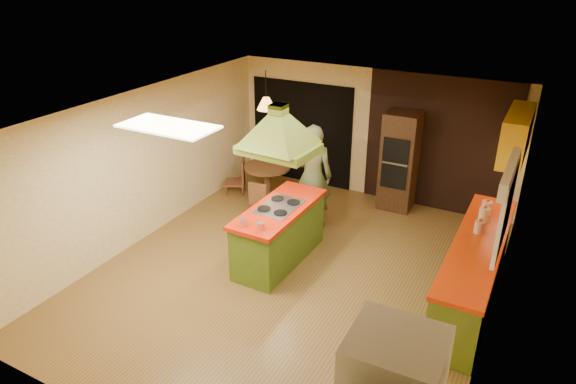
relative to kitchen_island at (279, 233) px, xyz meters
The scene contains 20 objects.
ground 0.66m from the kitchen_island, 33.65° to the right, with size 6.50×6.50×0.00m, color olive.
room_walls 0.91m from the kitchen_island, 33.65° to the right, with size 5.50×6.50×6.50m.
ceiling_plane 2.09m from the kitchen_island, 33.65° to the right, with size 6.50×6.50×0.00m, color silver.
brick_panel 3.48m from the kitchen_island, 61.18° to the left, with size 2.64×0.03×2.50m, color #381E14.
nook_opening 3.23m from the kitchen_island, 110.54° to the left, with size 2.20×0.03×2.10m, color black.
right_counter 2.86m from the kitchen_island, ahead, with size 0.62×3.05×0.92m.
upper_cabinets 3.84m from the kitchen_island, 33.32° to the left, with size 0.34×1.40×0.70m, color yellow.
window_right 3.35m from the kitchen_island, ahead, with size 0.12×1.35×1.06m.
fluor_panel 2.59m from the kitchen_island, 116.12° to the right, with size 1.20×0.60×0.03m, color white.
kitchen_island is the anchor object (origin of this frame).
range_hood 1.78m from the kitchen_island, behind, with size 1.10×0.83×0.80m.
man 1.35m from the kitchen_island, 92.25° to the left, with size 0.68×0.44×1.85m, color brown.
wall_oven 2.92m from the kitchen_island, 68.75° to the left, with size 0.61×0.61×1.84m.
dining_table 2.29m from the kitchen_island, 124.59° to the left, with size 0.90×0.90×0.68m.
chair_left 2.68m from the kitchen_island, 138.27° to the left, with size 0.39×0.39×0.70m, color brown, non-canonical shape.
chair_near 1.62m from the kitchen_island, 130.39° to the left, with size 0.37×0.37×0.68m, color brown, non-canonical shape.
pendant_lamp 2.70m from the kitchen_island, 124.59° to the left, with size 0.34×0.34×0.22m, color #FF9E3F.
canister_large 3.08m from the kitchen_island, 23.26° to the left, with size 0.15×0.15×0.21m, color #F3DEC3.
canister_medium 3.00m from the kitchen_island, 19.31° to the left, with size 0.15×0.15×0.21m, color beige.
canister_small 2.90m from the kitchen_island, 12.09° to the left, with size 0.13×0.13×0.17m, color beige.
Camera 1 is at (2.97, -5.78, 4.37)m, focal length 32.00 mm.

